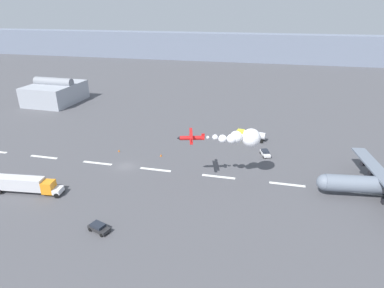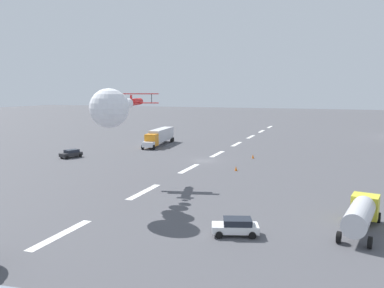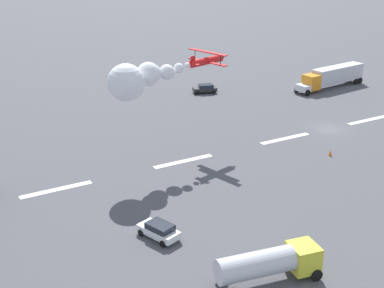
{
  "view_description": "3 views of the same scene",
  "coord_description": "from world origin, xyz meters",
  "px_view_note": "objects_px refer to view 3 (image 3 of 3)",
  "views": [
    {
      "loc": [
        32.94,
        -66.89,
        37.64
      ],
      "look_at": [
        18.27,
        -4.01,
        9.69
      ],
      "focal_mm": 29.94,
      "sensor_mm": 36.0,
      "label": 1
    },
    {
      "loc": [
        67.09,
        22.66,
        12.68
      ],
      "look_at": [
        5.94,
        -0.23,
        3.81
      ],
      "focal_mm": 36.85,
      "sensor_mm": 36.0,
      "label": 2
    },
    {
      "loc": [
        53.05,
        53.32,
        26.1
      ],
      "look_at": [
        22.65,
        0.0,
        2.05
      ],
      "focal_mm": 50.22,
      "sensor_mm": 36.0,
      "label": 3
    }
  ],
  "objects_px": {
    "fuel_tanker_truck": "(270,263)",
    "airport_staff_sedan": "(159,230)",
    "stunt_biplane_red": "(138,78)",
    "semi_truck_orange": "(332,76)",
    "followme_car_yellow": "(205,88)",
    "traffic_cone_far": "(330,153)"
  },
  "relations": [
    {
      "from": "fuel_tanker_truck",
      "to": "airport_staff_sedan",
      "type": "height_order",
      "value": "fuel_tanker_truck"
    },
    {
      "from": "stunt_biplane_red",
      "to": "semi_truck_orange",
      "type": "relative_size",
      "value": 1.15
    },
    {
      "from": "stunt_biplane_red",
      "to": "fuel_tanker_truck",
      "type": "bearing_deg",
      "value": 88.63
    },
    {
      "from": "followme_car_yellow",
      "to": "airport_staff_sedan",
      "type": "distance_m",
      "value": 48.76
    },
    {
      "from": "fuel_tanker_truck",
      "to": "traffic_cone_far",
      "type": "bearing_deg",
      "value": -142.89
    },
    {
      "from": "semi_truck_orange",
      "to": "stunt_biplane_red",
      "type": "bearing_deg",
      "value": 19.02
    },
    {
      "from": "airport_staff_sedan",
      "to": "semi_truck_orange",
      "type": "bearing_deg",
      "value": -148.33
    },
    {
      "from": "fuel_tanker_truck",
      "to": "traffic_cone_far",
      "type": "xyz_separation_m",
      "value": [
        -22.83,
        -17.28,
        -1.36
      ]
    },
    {
      "from": "semi_truck_orange",
      "to": "airport_staff_sedan",
      "type": "relative_size",
      "value": 3.51
    },
    {
      "from": "traffic_cone_far",
      "to": "fuel_tanker_truck",
      "type": "bearing_deg",
      "value": 37.11
    },
    {
      "from": "fuel_tanker_truck",
      "to": "traffic_cone_far",
      "type": "relative_size",
      "value": 11.89
    },
    {
      "from": "semi_truck_orange",
      "to": "airport_staff_sedan",
      "type": "height_order",
      "value": "semi_truck_orange"
    },
    {
      "from": "stunt_biplane_red",
      "to": "traffic_cone_far",
      "type": "bearing_deg",
      "value": 158.75
    },
    {
      "from": "semi_truck_orange",
      "to": "followme_car_yellow",
      "type": "bearing_deg",
      "value": -20.8
    },
    {
      "from": "stunt_biplane_red",
      "to": "traffic_cone_far",
      "type": "relative_size",
      "value": 24.04
    },
    {
      "from": "semi_truck_orange",
      "to": "traffic_cone_far",
      "type": "distance_m",
      "value": 33.44
    },
    {
      "from": "traffic_cone_far",
      "to": "stunt_biplane_red",
      "type": "bearing_deg",
      "value": -21.25
    },
    {
      "from": "airport_staff_sedan",
      "to": "fuel_tanker_truck",
      "type": "bearing_deg",
      "value": 114.45
    },
    {
      "from": "traffic_cone_far",
      "to": "followme_car_yellow",
      "type": "bearing_deg",
      "value": -91.94
    },
    {
      "from": "semi_truck_orange",
      "to": "followme_car_yellow",
      "type": "distance_m",
      "value": 23.44
    },
    {
      "from": "semi_truck_orange",
      "to": "airport_staff_sedan",
      "type": "xyz_separation_m",
      "value": [
        50.52,
        31.16,
        -1.33
      ]
    },
    {
      "from": "semi_truck_orange",
      "to": "traffic_cone_far",
      "type": "relative_size",
      "value": 20.84
    }
  ]
}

